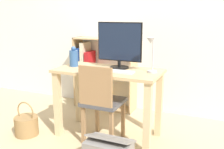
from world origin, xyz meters
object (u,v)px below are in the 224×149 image
at_px(basket, 26,125).
at_px(bookshelf, 94,78).
at_px(vase, 74,58).
at_px(desk_lamp, 152,52).
at_px(keyboard, 115,71).
at_px(chair, 101,100).
at_px(monitor, 119,44).

bearing_deg(basket, bookshelf, 77.66).
distance_m(vase, desk_lamp, 0.92).
distance_m(keyboard, desk_lamp, 0.43).
xyz_separation_m(desk_lamp, chair, (-0.47, -0.18, -0.52)).
bearing_deg(basket, chair, 11.98).
relative_size(vase, desk_lamp, 0.63).
xyz_separation_m(monitor, vase, (-0.51, -0.12, -0.17)).
bearing_deg(monitor, desk_lamp, -17.67).
bearing_deg(chair, bookshelf, 116.64).
distance_m(desk_lamp, chair, 0.72).
relative_size(vase, basket, 0.58).
bearing_deg(basket, keyboard, 16.61).
xyz_separation_m(vase, chair, (0.43, -0.19, -0.40)).
bearing_deg(desk_lamp, basket, -164.91).
xyz_separation_m(keyboard, basket, (-0.97, -0.29, -0.66)).
xyz_separation_m(keyboard, chair, (-0.11, -0.11, -0.30)).
bearing_deg(monitor, vase, -167.20).
height_order(chair, bookshelf, bookshelf).
relative_size(bookshelf, basket, 2.57).
bearing_deg(chair, keyboard, 40.17).
height_order(vase, bookshelf, bookshelf).
height_order(monitor, chair, monitor).
bearing_deg(bookshelf, monitor, -45.32).
height_order(monitor, keyboard, monitor).
distance_m(monitor, desk_lamp, 0.42).
xyz_separation_m(keyboard, bookshelf, (-0.71, 0.89, -0.35)).
distance_m(chair, basket, 0.96).
bearing_deg(monitor, basket, -152.74).
relative_size(keyboard, basket, 1.05).
xyz_separation_m(monitor, desk_lamp, (0.40, -0.13, -0.05)).
bearing_deg(chair, vase, 151.93).
height_order(desk_lamp, bookshelf, desk_lamp).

